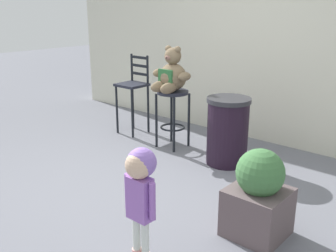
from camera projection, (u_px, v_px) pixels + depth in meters
name	position (u px, v px, depth m)	size (l,w,h in m)	color
ground_plane	(136.00, 190.00, 3.89)	(24.00, 24.00, 0.00)	slate
building_wall	(260.00, 18.00, 5.08)	(6.82, 0.30, 3.20)	beige
bar_stool_with_teddy	(173.00, 107.00, 4.93)	(0.39, 0.39, 0.74)	#20222E
teddy_bear	(171.00, 75.00, 4.79)	(0.53, 0.48, 0.55)	#78644A
child_walking	(140.00, 182.00, 2.61)	(0.28, 0.22, 0.87)	#DEA099
trash_bin	(228.00, 131.00, 4.44)	(0.50, 0.50, 0.78)	black
bar_chair_empty	(133.00, 89.00, 5.47)	(0.37, 0.37, 1.10)	#20222E
planter_with_shrub	(258.00, 196.00, 3.05)	(0.44, 0.44, 0.72)	#5D4E50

